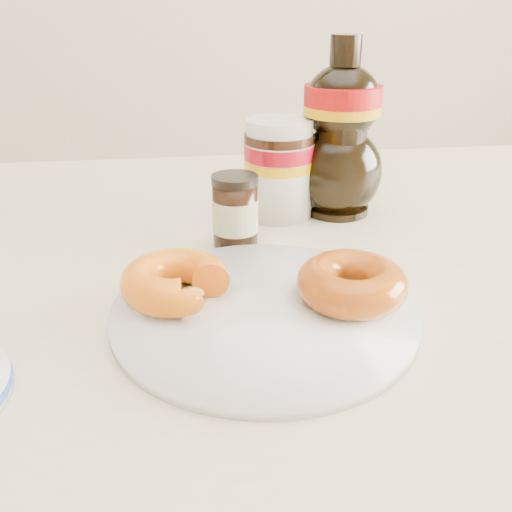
{
  "coord_description": "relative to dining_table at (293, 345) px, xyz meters",
  "views": [
    {
      "loc": [
        -0.1,
        -0.39,
        1.0
      ],
      "look_at": [
        -0.04,
        0.07,
        0.79
      ],
      "focal_mm": 40.0,
      "sensor_mm": 36.0,
      "label": 1
    }
  ],
  "objects": [
    {
      "name": "donut_whole",
      "position": [
        0.03,
        -0.08,
        0.11
      ],
      "size": [
        0.1,
        0.1,
        0.03
      ],
      "primitive_type": "torus",
      "rotation": [
        0.0,
        0.0,
        -0.15
      ],
      "color": "#914209",
      "rests_on": "plate"
    },
    {
      "name": "dining_table",
      "position": [
        0.0,
        0.0,
        0.0
      ],
      "size": [
        1.4,
        0.9,
        0.75
      ],
      "color": "beige",
      "rests_on": "ground"
    },
    {
      "name": "dark_jar",
      "position": [
        -0.05,
        0.08,
        0.12
      ],
      "size": [
        0.05,
        0.05,
        0.08
      ],
      "rotation": [
        0.0,
        0.0,
        -0.02
      ],
      "color": "black",
      "rests_on": "dining_table"
    },
    {
      "name": "syrup_bottle",
      "position": [
        0.08,
        0.16,
        0.19
      ],
      "size": [
        0.11,
        0.1,
        0.21
      ],
      "primitive_type": null,
      "rotation": [
        0.0,
        0.0,
        -0.05
      ],
      "color": "black",
      "rests_on": "dining_table"
    },
    {
      "name": "plate",
      "position": [
        -0.04,
        -0.08,
        0.09
      ],
      "size": [
        0.25,
        0.25,
        0.01
      ],
      "color": "white",
      "rests_on": "dining_table"
    },
    {
      "name": "donut_bitten",
      "position": [
        -0.11,
        -0.06,
        0.11
      ],
      "size": [
        0.1,
        0.1,
        0.03
      ],
      "primitive_type": "torus",
      "rotation": [
        0.0,
        0.0,
        -0.04
      ],
      "color": "orange",
      "rests_on": "plate"
    },
    {
      "name": "nutella_jar",
      "position": [
        0.01,
        0.16,
        0.15
      ],
      "size": [
        0.08,
        0.08,
        0.12
      ],
      "rotation": [
        0.0,
        0.0,
        0.01
      ],
      "color": "white",
      "rests_on": "dining_table"
    }
  ]
}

